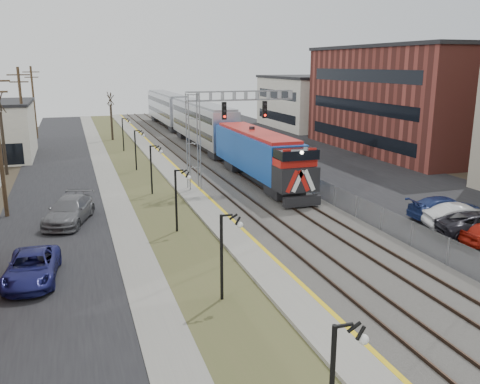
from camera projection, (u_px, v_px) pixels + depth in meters
name	position (u px, v px, depth m)	size (l,w,h in m)	color
street_west	(56.00, 182.00, 45.26)	(7.00, 120.00, 0.04)	black
sidewalk	(108.00, 179.00, 46.63)	(2.00, 120.00, 0.08)	gray
grass_median	(141.00, 176.00, 47.55)	(4.00, 120.00, 0.06)	#4D512B
platform	(172.00, 173.00, 48.44)	(2.00, 120.00, 0.24)	gray
ballast_bed	(222.00, 170.00, 49.98)	(8.00, 120.00, 0.20)	#595651
parking_lot	(331.00, 164.00, 53.67)	(16.00, 120.00, 0.04)	black
platform_edge	(181.00, 172.00, 48.68)	(0.24, 120.00, 0.01)	gold
track_near	(203.00, 170.00, 49.32)	(1.58, 120.00, 0.15)	#2D2119
track_far	(237.00, 168.00, 50.39)	(1.58, 120.00, 0.15)	#2D2119
train	(195.00, 122.00, 66.15)	(3.00, 63.05, 5.33)	#1448A6
signal_gantry	(214.00, 123.00, 41.34)	(9.00, 1.07, 8.15)	gray
lampposts	(175.00, 200.00, 31.69)	(0.14, 62.14, 4.00)	black
fence	(262.00, 161.00, 51.09)	(0.04, 120.00, 1.60)	gray
buildings_east	(471.00, 103.00, 52.89)	(16.00, 76.00, 15.00)	gray
bare_trees	(41.00, 147.00, 47.84)	(12.30, 42.30, 5.95)	#382D23
car_lot_b	(464.00, 218.00, 32.05)	(1.70, 4.89, 1.61)	#BCBCBC
car_lot_d	(446.00, 209.00, 34.30)	(2.13, 5.25, 1.52)	navy
car_lot_e	(279.00, 156.00, 54.72)	(1.50, 3.72, 1.27)	slate
car_street_a	(32.00, 268.00, 24.50)	(2.32, 5.02, 1.40)	navy
car_street_b	(69.00, 211.00, 33.54)	(2.31, 5.69, 1.65)	slate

